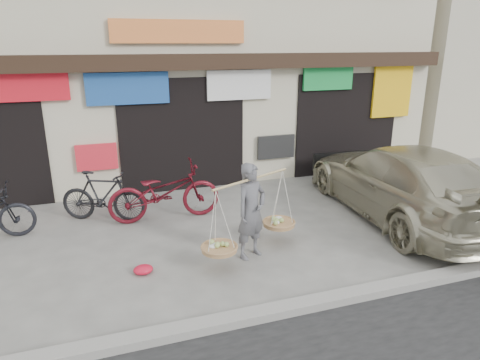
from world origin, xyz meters
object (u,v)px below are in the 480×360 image
object	(u,v)px
street_vendor	(251,215)
bike_1	(103,196)
bike_2	(165,192)
suv	(401,181)

from	to	relation	value
street_vendor	bike_1	world-z (taller)	street_vendor
street_vendor	bike_2	distance (m)	2.35
bike_1	street_vendor	bearing A→B (deg)	-111.22
bike_1	bike_2	world-z (taller)	bike_2
street_vendor	bike_2	size ratio (longest dim) A/B	0.82
bike_2	suv	xyz separation A→B (m)	(4.66, -1.36, 0.16)
street_vendor	suv	world-z (taller)	street_vendor
bike_1	suv	world-z (taller)	suv
bike_1	suv	xyz separation A→B (m)	(5.84, -1.68, 0.23)
bike_1	bike_2	size ratio (longest dim) A/B	0.78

